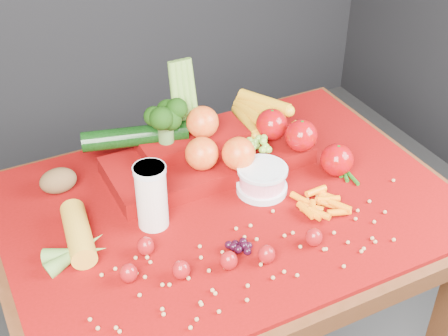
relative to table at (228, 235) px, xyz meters
name	(u,v)px	position (x,y,z in m)	size (l,w,h in m)	color
table	(228,235)	(0.00, 0.00, 0.00)	(1.10, 0.80, 0.75)	#371D0C
red_cloth	(228,204)	(0.00, 0.00, 0.10)	(1.05, 0.75, 0.01)	#6D0305
milk_glass	(151,194)	(-0.19, 0.01, 0.19)	(0.07, 0.07, 0.16)	beige
yogurt_bowl	(262,179)	(0.09, 0.00, 0.14)	(0.13, 0.13, 0.07)	silver
strawberry_scatter	(212,256)	(-0.13, -0.17, 0.13)	(0.44, 0.18, 0.05)	maroon
dark_grape_cluster	(239,248)	(-0.06, -0.17, 0.12)	(0.06, 0.05, 0.03)	black
soybean_scatter	(270,252)	(0.00, -0.20, 0.11)	(0.84, 0.24, 0.01)	#B3804D
corn_ear	(76,247)	(-0.37, -0.01, 0.13)	(0.20, 0.24, 0.06)	gold
potato	(58,181)	(-0.35, 0.23, 0.14)	(0.09, 0.07, 0.06)	brown
baby_carrot_pile	(318,204)	(0.18, -0.12, 0.12)	(0.17, 0.17, 0.03)	orange
green_bean_pile	(340,168)	(0.32, -0.01, 0.11)	(0.14, 0.12, 0.01)	#195212
produce_mound	(218,145)	(0.05, 0.15, 0.17)	(0.62, 0.36, 0.27)	#6D0305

